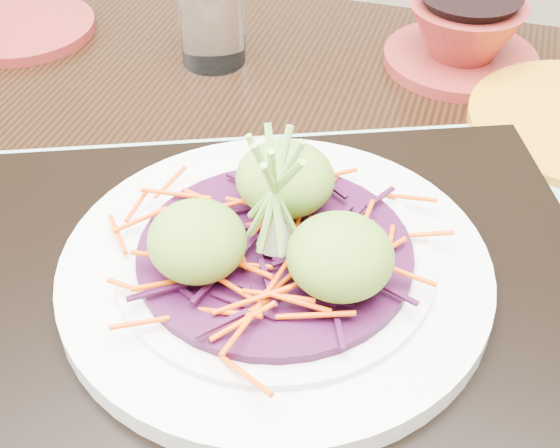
# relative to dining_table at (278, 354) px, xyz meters

# --- Properties ---
(dining_table) EXTENTS (1.36, 1.01, 0.79)m
(dining_table) POSITION_rel_dining_table_xyz_m (0.00, 0.00, 0.00)
(dining_table) COLOR black
(dining_table) RESTS_ON ground
(placemat) EXTENTS (0.56, 0.49, 0.00)m
(placemat) POSITION_rel_dining_table_xyz_m (0.01, -0.04, 0.11)
(placemat) COLOR gray
(placemat) RESTS_ON dining_table
(serving_tray) EXTENTS (0.49, 0.41, 0.02)m
(serving_tray) POSITION_rel_dining_table_xyz_m (0.01, -0.04, 0.12)
(serving_tray) COLOR black
(serving_tray) RESTS_ON placemat
(white_plate) EXTENTS (0.27, 0.27, 0.02)m
(white_plate) POSITION_rel_dining_table_xyz_m (0.01, -0.04, 0.14)
(white_plate) COLOR silver
(white_plate) RESTS_ON serving_tray
(cabbage_bed) EXTENTS (0.17, 0.17, 0.01)m
(cabbage_bed) POSITION_rel_dining_table_xyz_m (0.01, -0.04, 0.15)
(cabbage_bed) COLOR #3A0B30
(cabbage_bed) RESTS_ON white_plate
(carrot_julienne) EXTENTS (0.21, 0.21, 0.01)m
(carrot_julienne) POSITION_rel_dining_table_xyz_m (0.01, -0.04, 0.16)
(carrot_julienne) COLOR #E54904
(carrot_julienne) RESTS_ON cabbage_bed
(guacamole_scoops) EXTENTS (0.15, 0.13, 0.05)m
(guacamole_scoops) POSITION_rel_dining_table_xyz_m (0.01, -0.04, 0.17)
(guacamole_scoops) COLOR #577D25
(guacamole_scoops) RESTS_ON cabbage_bed
(scallion_garnish) EXTENTS (0.06, 0.06, 0.09)m
(scallion_garnish) POSITION_rel_dining_table_xyz_m (0.01, -0.04, 0.19)
(scallion_garnish) COLOR #7AB347
(scallion_garnish) RESTS_ON cabbage_bed
(terracotta_side_plate) EXTENTS (0.20, 0.20, 0.01)m
(terracotta_side_plate) POSITION_rel_dining_table_xyz_m (-0.31, 0.29, 0.11)
(terracotta_side_plate) COLOR maroon
(terracotta_side_plate) RESTS_ON dining_table
(water_glass) EXTENTS (0.07, 0.07, 0.09)m
(water_glass) POSITION_rel_dining_table_xyz_m (-0.10, 0.27, 0.15)
(water_glass) COLOR white
(water_glass) RESTS_ON dining_table
(terracotta_bowl_set) EXTENTS (0.20, 0.20, 0.06)m
(terracotta_bowl_set) POSITION_rel_dining_table_xyz_m (0.13, 0.30, 0.13)
(terracotta_bowl_set) COLOR maroon
(terracotta_bowl_set) RESTS_ON dining_table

